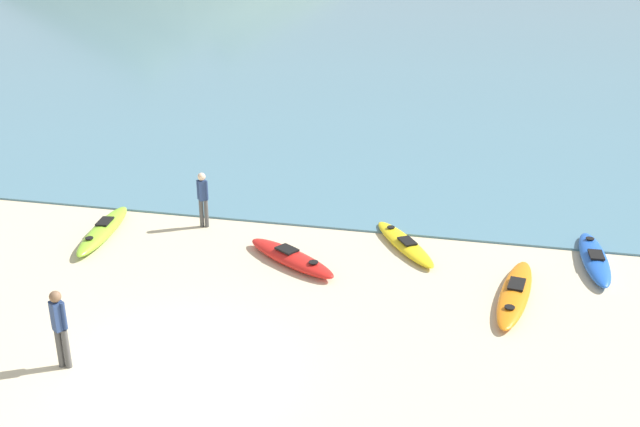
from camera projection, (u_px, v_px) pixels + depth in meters
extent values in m
plane|color=beige|center=(176.00, 370.00, 15.09)|extent=(400.00, 400.00, 0.00)
cube|color=teal|center=(408.00, 35.00, 53.50)|extent=(160.00, 70.00, 0.06)
ellipsoid|color=red|center=(291.00, 258.00, 19.49)|extent=(2.98, 2.33, 0.34)
cube|color=black|center=(287.00, 249.00, 19.52)|extent=(0.68, 0.64, 0.05)
cylinder|color=black|center=(313.00, 262.00, 18.84)|extent=(0.25, 0.25, 0.02)
ellipsoid|color=#8CCC2D|center=(103.00, 230.00, 21.11)|extent=(1.00, 3.51, 0.35)
cube|color=black|center=(105.00, 221.00, 21.19)|extent=(0.41, 0.66, 0.05)
cylinder|color=black|center=(89.00, 238.00, 20.16)|extent=(0.22, 0.22, 0.02)
ellipsoid|color=orange|center=(515.00, 293.00, 17.76)|extent=(1.20, 3.65, 0.28)
cube|color=black|center=(517.00, 284.00, 17.85)|extent=(0.46, 0.69, 0.05)
cylinder|color=black|center=(510.00, 307.00, 16.85)|extent=(0.23, 0.23, 0.02)
ellipsoid|color=blue|center=(594.00, 259.00, 19.44)|extent=(0.78, 3.26, 0.33)
cube|color=black|center=(596.00, 255.00, 19.22)|extent=(0.38, 0.60, 0.05)
cylinder|color=black|center=(590.00, 238.00, 20.18)|extent=(0.23, 0.23, 0.02)
ellipsoid|color=yellow|center=(404.00, 244.00, 20.40)|extent=(2.25, 3.01, 0.25)
cube|color=black|center=(407.00, 241.00, 20.21)|extent=(0.60, 0.67, 0.05)
cylinder|color=black|center=(391.00, 227.00, 21.11)|extent=(0.22, 0.22, 0.02)
cylinder|color=#4C4C4C|center=(60.00, 348.00, 15.05)|extent=(0.13, 0.13, 0.87)
cylinder|color=#4C4C4C|center=(67.00, 349.00, 15.02)|extent=(0.13, 0.13, 0.87)
cube|color=navy|center=(58.00, 316.00, 14.75)|extent=(0.29, 0.31, 0.62)
cylinder|color=navy|center=(52.00, 315.00, 14.77)|extent=(0.09, 0.09, 0.59)
cylinder|color=navy|center=(64.00, 316.00, 14.72)|extent=(0.09, 0.09, 0.59)
sphere|color=brown|center=(55.00, 297.00, 14.58)|extent=(0.24, 0.24, 0.24)
cylinder|color=#4C4C4C|center=(202.00, 213.00, 21.65)|extent=(0.12, 0.12, 0.83)
cylinder|color=#4C4C4C|center=(206.00, 214.00, 21.62)|extent=(0.12, 0.12, 0.83)
cube|color=navy|center=(202.00, 190.00, 21.36)|extent=(0.30, 0.29, 0.59)
cylinder|color=navy|center=(198.00, 189.00, 21.38)|extent=(0.09, 0.09, 0.56)
cylinder|color=navy|center=(206.00, 190.00, 21.33)|extent=(0.09, 0.09, 0.56)
sphere|color=beige|center=(202.00, 177.00, 21.20)|extent=(0.23, 0.23, 0.23)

